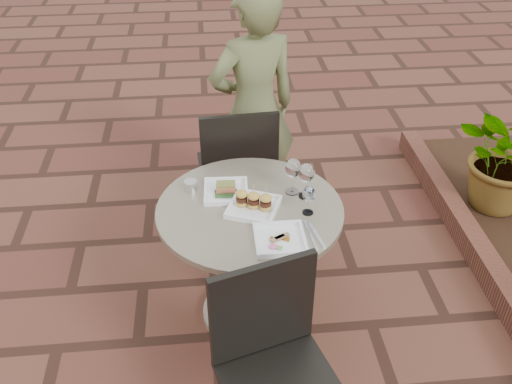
{
  "coord_description": "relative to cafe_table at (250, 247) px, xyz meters",
  "views": [
    {
      "loc": [
        0.01,
        -2.02,
        2.37
      ],
      "look_at": [
        0.22,
        0.15,
        0.82
      ],
      "focal_mm": 40.0,
      "sensor_mm": 36.0,
      "label": 1
    }
  ],
  "objects": [
    {
      "name": "diner",
      "position": [
        0.11,
        0.92,
        0.29
      ],
      "size": [
        0.65,
        0.52,
        1.54
      ],
      "primitive_type": "imported",
      "rotation": [
        0.0,
        0.0,
        3.46
      ],
      "color": "brown",
      "rests_on": "ground"
    },
    {
      "name": "ground",
      "position": [
        -0.19,
        -0.15,
        -0.48
      ],
      "size": [
        60.0,
        60.0,
        0.0
      ],
      "primitive_type": "plane",
      "color": "#573022",
      "rests_on": "ground"
    },
    {
      "name": "plate_salmon",
      "position": [
        -0.11,
        0.13,
        0.26
      ],
      "size": [
        0.23,
        0.23,
        0.06
      ],
      "rotation": [
        0.0,
        0.0,
        -0.05
      ],
      "color": "white",
      "rests_on": "cafe_table"
    },
    {
      "name": "chair_far",
      "position": [
        -0.01,
        0.67,
        0.07
      ],
      "size": [
        0.47,
        0.47,
        0.93
      ],
      "rotation": [
        0.0,
        0.0,
        3.21
      ],
      "color": "black",
      "rests_on": "ground"
    },
    {
      "name": "chair_near",
      "position": [
        0.03,
        -0.72,
        0.07
      ],
      "size": [
        0.55,
        0.55,
        0.93
      ],
      "rotation": [
        0.0,
        0.0,
        0.29
      ],
      "color": "black",
      "rests_on": "ground"
    },
    {
      "name": "cutlery_set",
      "position": [
        0.25,
        -0.23,
        0.25
      ],
      "size": [
        0.13,
        0.23,
        0.0
      ],
      "primitive_type": null,
      "rotation": [
        0.0,
        0.0,
        0.14
      ],
      "color": "silver",
      "rests_on": "cafe_table"
    },
    {
      "name": "wine_glass_mid",
      "position": [
        0.22,
        0.11,
        0.38
      ],
      "size": [
        0.08,
        0.08,
        0.19
      ],
      "color": "white",
      "rests_on": "cafe_table"
    },
    {
      "name": "wine_glass_far",
      "position": [
        0.28,
        0.07,
        0.38
      ],
      "size": [
        0.08,
        0.08,
        0.18
      ],
      "color": "white",
      "rests_on": "cafe_table"
    },
    {
      "name": "planter_curb",
      "position": [
        1.41,
        0.15,
        -0.41
      ],
      "size": [
        0.12,
        3.0,
        0.15
      ],
      "primitive_type": "cube",
      "color": "brown",
      "rests_on": "ground"
    },
    {
      "name": "plate_tuna",
      "position": [
        0.11,
        -0.26,
        0.26
      ],
      "size": [
        0.22,
        0.22,
        0.03
      ],
      "rotation": [
        0.0,
        0.0,
        -0.0
      ],
      "color": "white",
      "rests_on": "cafe_table"
    },
    {
      "name": "potted_plant_a",
      "position": [
        1.74,
        0.79,
        -0.05
      ],
      "size": [
        0.86,
        0.81,
        0.76
      ],
      "primitive_type": "imported",
      "rotation": [
        0.0,
        0.0,
        0.39
      ],
      "color": "#33662D",
      "rests_on": "mulch_bed"
    },
    {
      "name": "cafe_table",
      "position": [
        0.0,
        0.0,
        0.0
      ],
      "size": [
        0.9,
        0.9,
        0.73
      ],
      "color": "gray",
      "rests_on": "ground"
    },
    {
      "name": "steel_ramekin",
      "position": [
        -0.28,
        0.18,
        0.27
      ],
      "size": [
        0.08,
        0.08,
        0.05
      ],
      "primitive_type": "cylinder",
      "rotation": [
        0.0,
        0.0,
        0.17
      ],
      "color": "silver",
      "rests_on": "cafe_table"
    },
    {
      "name": "plate_sliders",
      "position": [
        0.02,
        -0.01,
        0.28
      ],
      "size": [
        0.3,
        0.3,
        0.15
      ],
      "rotation": [
        0.0,
        0.0,
        -0.38
      ],
      "color": "white",
      "rests_on": "cafe_table"
    },
    {
      "name": "wine_glass_right",
      "position": [
        0.27,
        -0.07,
        0.35
      ],
      "size": [
        0.06,
        0.06,
        0.15
      ],
      "color": "white",
      "rests_on": "cafe_table"
    }
  ]
}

